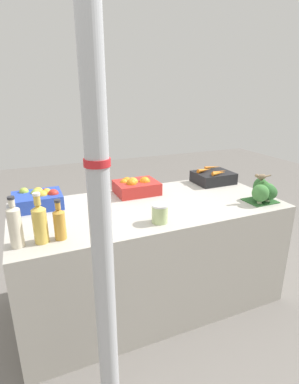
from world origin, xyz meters
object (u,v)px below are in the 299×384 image
orange_crate (136,186)px  juice_bottle_golden (40,222)px  sparrow_bird (261,177)px  apple_crate (38,199)px  support_pole (97,166)px  juice_bottle_cloudy (15,226)px  carrot_crate (213,177)px  juice_bottle_amber (60,223)px  pickle_jar (160,213)px  broccoli_pile (264,191)px

orange_crate → juice_bottle_golden: size_ratio=1.17×
orange_crate → sparrow_bird: 0.96m
apple_crate → sparrow_bird: sparrow_bird is taller
apple_crate → juice_bottle_golden: juice_bottle_golden is taller
support_pole → juice_bottle_cloudy: (-0.34, 0.49, -0.40)m
carrot_crate → juice_bottle_golden: juice_bottle_golden is taller
juice_bottle_golden → juice_bottle_amber: (0.10, 0.00, -0.02)m
sparrow_bird → support_pole: bearing=30.3°
pickle_jar → sparrow_bird: size_ratio=0.90×
orange_crate → juice_bottle_cloudy: size_ratio=1.18×
carrot_crate → broccoli_pile: broccoli_pile is taller
juice_bottle_cloudy → pickle_jar: size_ratio=2.33×
apple_crate → orange_crate: 0.75m
orange_crate → sparrow_bird: sparrow_bird is taller
juice_bottle_golden → broccoli_pile: bearing=0.5°
support_pole → juice_bottle_amber: (-0.12, 0.49, -0.43)m
juice_bottle_cloudy → pickle_jar: (0.83, -0.02, -0.06)m
carrot_crate → pickle_jar: 0.99m
orange_crate → juice_bottle_amber: (-0.67, -0.56, 0.04)m
broccoli_pile → carrot_crate: bearing=97.2°
orange_crate → pickle_jar: size_ratio=2.75×
support_pole → juice_bottle_cloudy: size_ratio=9.37×
orange_crate → broccoli_pile: size_ratio=1.47×
carrot_crate → juice_bottle_golden: bearing=-159.6°
apple_crate → juice_bottle_cloudy: size_ratio=1.18×
pickle_jar → apple_crate: bearing=139.5°
carrot_crate → juice_bottle_amber: bearing=-158.2°
orange_crate → juice_bottle_golden: bearing=-143.7°
apple_crate → juice_bottle_amber: size_ratio=1.43×
broccoli_pile → juice_bottle_golden: size_ratio=0.80×
support_pole → apple_crate: bearing=100.6°
carrot_crate → sparrow_bird: (0.03, -0.54, 0.14)m
broccoli_pile → sparrow_bird: sparrow_bird is taller
apple_crate → juice_bottle_golden: bearing=-92.4°
carrot_crate → apple_crate: bearing=179.9°
juice_bottle_golden → pickle_jar: (0.71, -0.02, -0.06)m
apple_crate → orange_crate: (0.75, -0.00, 0.00)m
broccoli_pile → pickle_jar: 0.87m
juice_bottle_golden → juice_bottle_cloudy: bearing=180.0°
support_pole → juice_bottle_amber: size_ratio=11.36×
support_pole → pickle_jar: support_pole is taller
juice_bottle_cloudy → apple_crate: bearing=75.5°
broccoli_pile → juice_bottle_cloudy: bearing=-179.5°
juice_bottle_cloudy → juice_bottle_golden: 0.12m
broccoli_pile → pickle_jar: bearing=-177.9°
carrot_crate → juice_bottle_cloudy: 1.73m
pickle_jar → support_pole: bearing=-136.3°
broccoli_pile → pickle_jar: size_ratio=1.88×
apple_crate → juice_bottle_cloudy: juice_bottle_cloudy is taller
pickle_jar → orange_crate: bearing=84.2°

